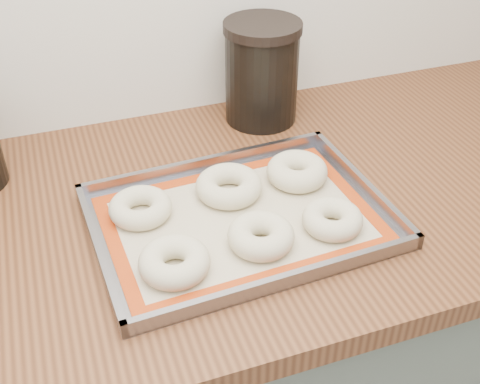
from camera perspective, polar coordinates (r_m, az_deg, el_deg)
name	(u,v)px	position (r m, az deg, el deg)	size (l,w,h in m)	color
countertop	(83,238)	(1.00, -14.69, -4.22)	(3.06, 0.68, 0.04)	brown
baking_tray	(240,219)	(0.96, 0.00, -2.55)	(0.48, 0.35, 0.03)	gray
baking_mat	(240,220)	(0.96, 0.00, -2.65)	(0.43, 0.31, 0.00)	#C6B793
bagel_front_left	(174,262)	(0.86, -6.24, -6.60)	(0.10, 0.10, 0.04)	beige
bagel_front_mid	(261,236)	(0.90, 2.01, -4.17)	(0.10, 0.10, 0.04)	beige
bagel_front_right	(332,219)	(0.95, 8.76, -2.57)	(0.09, 0.09, 0.03)	beige
bagel_back_left	(140,208)	(0.97, -9.42, -1.47)	(0.10, 0.10, 0.03)	beige
bagel_back_mid	(229,186)	(1.00, -1.06, 0.58)	(0.11, 0.11, 0.04)	beige
bagel_back_right	(297,171)	(1.04, 5.43, 1.97)	(0.10, 0.10, 0.04)	beige
canister_right	(262,72)	(1.20, 2.07, 11.30)	(0.15, 0.15, 0.20)	black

